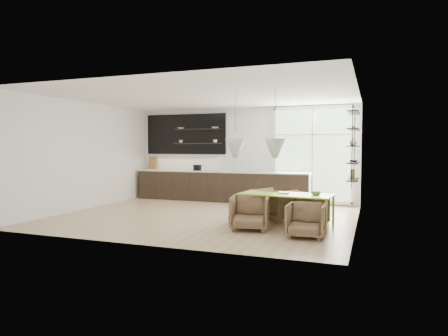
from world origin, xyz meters
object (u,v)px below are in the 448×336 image
at_px(armchair_back_right, 313,207).
at_px(armchair_front_right, 306,220).
at_px(armchair_front_left, 250,213).
at_px(armchair_back_left, 275,204).
at_px(wire_stool, 236,210).
at_px(dining_table, 286,196).

bearing_deg(armchair_back_right, armchair_front_right, 86.24).
xyz_separation_m(armchair_front_left, armchair_front_right, (1.18, -0.30, -0.03)).
height_order(armchair_back_left, armchair_front_right, armchair_back_left).
relative_size(armchair_back_left, armchair_front_left, 1.04).
xyz_separation_m(armchair_back_left, armchair_front_right, (0.95, -1.52, -0.04)).
relative_size(armchair_back_left, armchair_front_right, 1.14).
distance_m(armchair_front_left, wire_stool, 0.74).
height_order(armchair_back_left, armchair_back_right, armchair_back_left).
xyz_separation_m(armchair_front_left, wire_stool, (-0.48, 0.56, -0.06)).
distance_m(armchair_front_left, armchair_front_right, 1.22).
bearing_deg(armchair_front_right, wire_stool, 151.36).
relative_size(armchair_back_right, armchair_front_right, 1.03).
bearing_deg(armchair_front_left, armchair_front_right, -25.12).
distance_m(dining_table, wire_stool, 1.16).
bearing_deg(armchair_back_right, armchair_back_left, -0.24).
distance_m(armchair_back_left, armchair_front_right, 1.79).
xyz_separation_m(dining_table, wire_stool, (-1.10, -0.02, -0.36)).
distance_m(armchair_back_left, wire_stool, 0.98).
bearing_deg(armchair_back_left, armchair_front_right, 145.54).
relative_size(armchair_back_left, armchair_back_right, 1.10).
relative_size(dining_table, armchair_back_right, 2.72).
xyz_separation_m(dining_table, armchair_front_left, (-0.62, -0.58, -0.30)).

